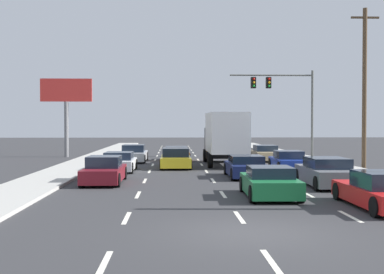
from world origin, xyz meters
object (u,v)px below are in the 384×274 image
(car_white, at_px, (119,162))
(car_orange, at_px, (176,154))
(car_tan, at_px, (265,154))
(car_red, at_px, (380,192))
(car_green, at_px, (270,183))
(car_maroon, at_px, (104,171))
(car_navy, at_px, (246,167))
(roadside_billboard, at_px, (66,100))
(car_yellow, at_px, (176,159))
(utility_pole_mid, at_px, (364,86))
(car_blue, at_px, (288,161))
(car_silver, at_px, (134,154))
(car_gray, at_px, (327,173))
(traffic_signal_mast, at_px, (279,92))
(box_truck, at_px, (225,136))

(car_white, height_order, car_orange, car_white)
(car_white, relative_size, car_tan, 0.99)
(car_red, bearing_deg, car_green, 140.02)
(car_maroon, distance_m, car_navy, 7.54)
(car_green, distance_m, roadside_billboard, 28.14)
(car_maroon, xyz_separation_m, car_tan, (10.39, 14.33, -0.01))
(car_yellow, height_order, utility_pole_mid, utility_pole_mid)
(car_blue, bearing_deg, car_maroon, -148.02)
(utility_pole_mid, bearing_deg, car_silver, 157.53)
(car_silver, relative_size, car_red, 1.00)
(car_white, xyz_separation_m, car_blue, (10.29, 0.41, 0.00))
(car_tan, xyz_separation_m, utility_pole_mid, (5.09, -6.76, 4.67))
(car_gray, xyz_separation_m, car_red, (-0.04, -6.09, -0.05))
(car_green, bearing_deg, car_blue, 73.60)
(car_navy, xyz_separation_m, traffic_signal_mast, (5.37, 16.98, 5.09))
(car_white, bearing_deg, utility_pole_mid, 5.59)
(car_maroon, bearing_deg, car_yellow, 67.88)
(car_gray, distance_m, roadside_billboard, 27.03)
(car_white, xyz_separation_m, car_maroon, (-0.07, -6.06, 0.03))
(car_orange, relative_size, car_navy, 1.07)
(car_red, bearing_deg, car_navy, 107.13)
(car_tan, bearing_deg, car_white, -141.27)
(box_truck, height_order, car_navy, box_truck)
(car_navy, height_order, car_blue, car_blue)
(car_red, height_order, utility_pole_mid, utility_pole_mid)
(car_tan, relative_size, roadside_billboard, 0.60)
(traffic_signal_mast, bearing_deg, roadside_billboard, 178.86)
(car_white, bearing_deg, car_red, -53.39)
(car_green, relative_size, car_gray, 0.88)
(car_navy, bearing_deg, roadside_billboard, 126.93)
(car_orange, distance_m, utility_pole_mid, 14.78)
(car_yellow, relative_size, car_gray, 0.98)
(utility_pole_mid, xyz_separation_m, roadside_billboard, (-21.36, 12.15, -0.36))
(roadside_billboard, bearing_deg, car_tan, -18.33)
(car_navy, relative_size, car_red, 0.90)
(car_maroon, height_order, car_blue, car_maroon)
(box_truck, distance_m, utility_pole_mid, 9.63)
(car_white, distance_m, car_yellow, 4.18)
(car_navy, bearing_deg, car_tan, 74.88)
(car_blue, bearing_deg, car_tan, 89.82)
(car_orange, xyz_separation_m, car_yellow, (-0.10, -6.42, 0.07))
(car_green, bearing_deg, car_maroon, 144.97)
(car_gray, relative_size, traffic_signal_mast, 0.63)
(car_silver, bearing_deg, car_tan, 2.93)
(car_white, relative_size, car_blue, 0.98)
(car_green, xyz_separation_m, car_red, (3.22, -2.70, 0.01))
(car_blue, height_order, car_gray, car_gray)
(car_orange, height_order, car_red, car_red)
(car_yellow, bearing_deg, utility_pole_mid, -4.50)
(car_orange, bearing_deg, car_maroon, -103.42)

